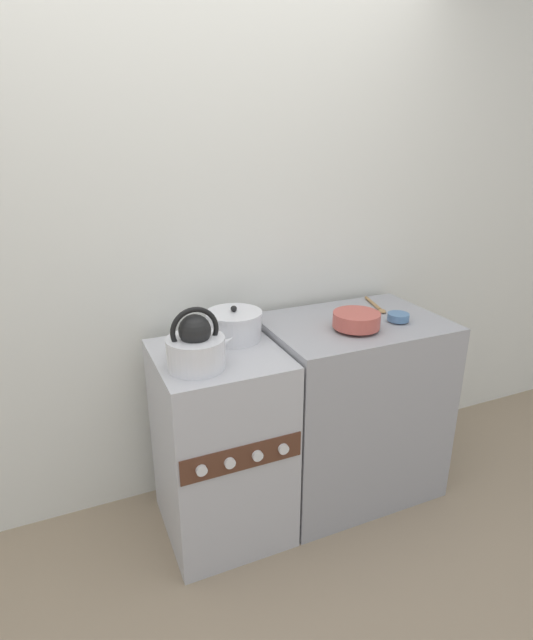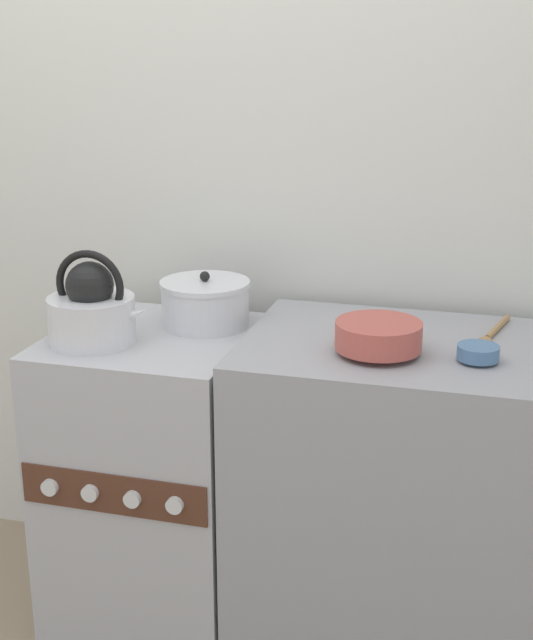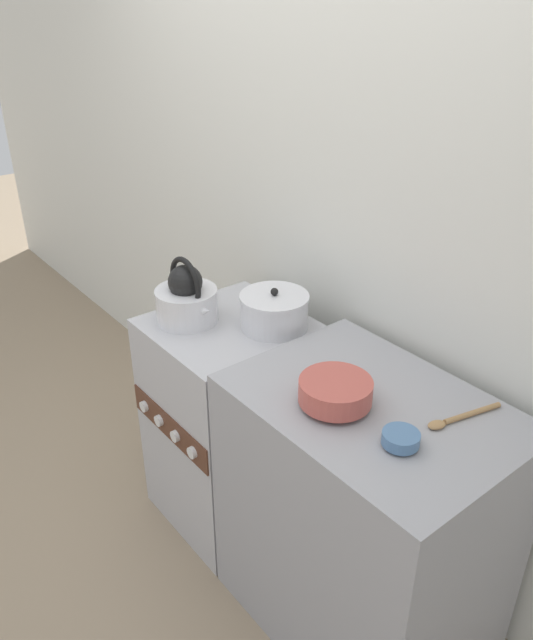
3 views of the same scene
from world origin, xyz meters
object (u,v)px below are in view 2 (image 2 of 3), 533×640
Objects in this scene: enamel_bowl at (378,336)px; small_ceramic_bowl at (478,353)px; kettle at (92,310)px; cooking_pot at (205,303)px; stove at (156,482)px.

small_ceramic_bowl is (0.24, 0.01, -0.02)m from enamel_bowl.
kettle is 1.12× the size of cooking_pot.
stove is 0.82m from enamel_bowl.
stove is 3.56× the size of cooking_pot.
cooking_pot is (0.12, 0.12, 0.51)m from stove.
small_ceramic_bowl reaches higher than stove.
kettle is at bearing -139.81° from stove.
kettle is at bearing -177.95° from small_ceramic_bowl.
cooking_pot is 0.55m from enamel_bowl.
stove is at bearing -134.35° from cooking_pot.
kettle reaches higher than small_ceramic_bowl.
cooking_pot is at bearing 43.07° from kettle.
kettle is at bearing -177.89° from enamel_bowl.
kettle reaches higher than stove.
small_ceramic_bowl is at bearing 2.05° from kettle.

